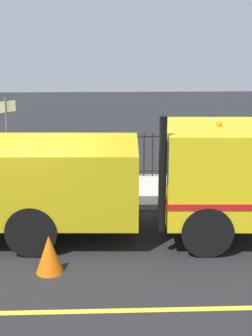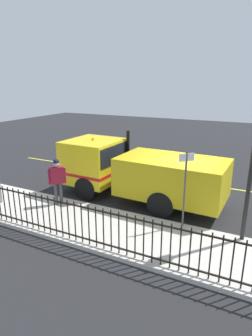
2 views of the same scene
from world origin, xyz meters
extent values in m
plane|color=#232326|center=(0.00, 0.00, 0.00)|extent=(52.35, 52.35, 0.00)
cube|color=beige|center=(3.06, 0.00, 0.07)|extent=(2.60, 23.79, 0.13)
cube|color=yellow|center=(-2.64, 0.00, 0.00)|extent=(0.12, 21.41, 0.01)
cube|color=yellow|center=(0.24, -3.89, 1.37)|extent=(2.33, 2.19, 1.77)
cube|color=black|center=(0.24, -3.89, 1.75)|extent=(2.15, 2.23, 0.78)
cube|color=gold|center=(0.40, -0.36, 1.19)|extent=(2.41, 4.02, 1.42)
cube|color=silver|center=(0.20, -5.02, 0.63)|extent=(2.14, 0.29, 0.36)
cube|color=red|center=(0.24, -3.89, 0.98)|extent=(2.35, 2.21, 0.12)
cylinder|color=black|center=(1.26, -3.62, 0.48)|extent=(0.34, 0.97, 0.96)
cylinder|color=black|center=(-0.74, -3.53, 0.48)|extent=(0.34, 0.97, 0.96)
cylinder|color=black|center=(1.40, -0.40, 0.48)|extent=(0.34, 0.97, 0.96)
cylinder|color=black|center=(-0.60, -0.31, 0.48)|extent=(0.34, 0.97, 0.96)
sphere|color=orange|center=(0.24, -3.89, 2.30)|extent=(0.12, 0.12, 0.12)
cylinder|color=black|center=(-0.68, -2.70, 1.54)|extent=(0.14, 0.14, 2.12)
cube|color=maroon|center=(2.33, -4.15, 1.28)|extent=(0.51, 0.52, 0.63)
sphere|color=tan|center=(2.33, -4.15, 1.71)|extent=(0.23, 0.23, 0.23)
sphere|color=#14193F|center=(2.33, -4.15, 1.79)|extent=(0.22, 0.22, 0.22)
cylinder|color=#3F3F47|center=(2.39, -4.22, 0.55)|extent=(0.13, 0.13, 0.84)
cylinder|color=#3F3F47|center=(2.27, -4.09, 0.55)|extent=(0.13, 0.13, 0.84)
cylinder|color=maroon|center=(2.52, -4.35, 1.25)|extent=(0.09, 0.09, 0.59)
cylinder|color=maroon|center=(2.13, -3.95, 1.25)|extent=(0.09, 0.09, 0.59)
cylinder|color=black|center=(4.17, -4.88, 0.74)|extent=(0.04, 0.04, 1.23)
cylinder|color=black|center=(4.17, -4.64, 0.74)|extent=(0.04, 0.04, 1.23)
cylinder|color=black|center=(4.17, -4.40, 0.74)|extent=(0.04, 0.04, 1.23)
cylinder|color=black|center=(4.17, -4.16, 0.74)|extent=(0.04, 0.04, 1.23)
cylinder|color=black|center=(4.17, -3.93, 0.74)|extent=(0.04, 0.04, 1.23)
cylinder|color=black|center=(4.17, -3.69, 0.74)|extent=(0.04, 0.04, 1.23)
cylinder|color=black|center=(4.17, -3.45, 0.74)|extent=(0.04, 0.04, 1.23)
cylinder|color=black|center=(4.17, -3.21, 0.74)|extent=(0.04, 0.04, 1.23)
cylinder|color=black|center=(4.17, -2.97, 0.74)|extent=(0.04, 0.04, 1.23)
cylinder|color=black|center=(4.17, -2.74, 0.74)|extent=(0.04, 0.04, 1.23)
cylinder|color=black|center=(4.17, -2.50, 0.74)|extent=(0.04, 0.04, 1.23)
cylinder|color=black|center=(4.17, -2.26, 0.74)|extent=(0.04, 0.04, 1.23)
cylinder|color=black|center=(4.17, -2.02, 0.74)|extent=(0.04, 0.04, 1.23)
cylinder|color=black|center=(4.17, -1.78, 0.74)|extent=(0.04, 0.04, 1.23)
cylinder|color=black|center=(4.17, -1.55, 0.74)|extent=(0.04, 0.04, 1.23)
cylinder|color=black|center=(4.17, -1.31, 0.74)|extent=(0.04, 0.04, 1.23)
cylinder|color=black|center=(4.17, -1.07, 0.74)|extent=(0.04, 0.04, 1.23)
cylinder|color=black|center=(4.17, -0.83, 0.74)|extent=(0.04, 0.04, 1.23)
cylinder|color=black|center=(4.17, -0.59, 0.74)|extent=(0.04, 0.04, 1.23)
cylinder|color=black|center=(4.17, -0.36, 0.74)|extent=(0.04, 0.04, 1.23)
cylinder|color=black|center=(4.17, -0.12, 0.74)|extent=(0.04, 0.04, 1.23)
cylinder|color=black|center=(4.17, 0.12, 0.74)|extent=(0.04, 0.04, 1.23)
cylinder|color=black|center=(4.17, 0.36, 0.74)|extent=(0.04, 0.04, 1.23)
cylinder|color=black|center=(4.17, 0.59, 0.74)|extent=(0.04, 0.04, 1.23)
cylinder|color=black|center=(4.17, 0.83, 0.74)|extent=(0.04, 0.04, 1.23)
cylinder|color=black|center=(4.17, 1.07, 0.74)|extent=(0.04, 0.04, 1.23)
cylinder|color=black|center=(4.17, 1.31, 0.74)|extent=(0.04, 0.04, 1.23)
cylinder|color=black|center=(4.17, 1.55, 0.74)|extent=(0.04, 0.04, 1.23)
cylinder|color=black|center=(4.17, 1.78, 0.74)|extent=(0.04, 0.04, 1.23)
cylinder|color=black|center=(4.17, 2.02, 0.74)|extent=(0.04, 0.04, 1.23)
cylinder|color=black|center=(4.17, 2.26, 0.74)|extent=(0.04, 0.04, 1.23)
cylinder|color=black|center=(4.17, 2.50, 0.74)|extent=(0.04, 0.04, 1.23)
cube|color=black|center=(4.17, 0.00, 1.26)|extent=(0.04, 20.23, 0.04)
cube|color=black|center=(4.17, 0.00, 0.28)|extent=(0.04, 20.23, 0.04)
cylinder|color=black|center=(1.92, 2.33, 2.33)|extent=(0.12, 0.12, 4.39)
cone|color=orange|center=(-1.33, -0.70, 0.34)|extent=(0.47, 0.47, 0.68)
cylinder|color=#4C4C4C|center=(1.91, 0.53, 1.37)|extent=(0.06, 0.06, 2.48)
cube|color=white|center=(1.91, 0.53, 2.42)|extent=(0.36, 0.39, 0.24)
camera|label=1|loc=(-9.35, -1.70, 4.00)|focal=54.00mm
camera|label=2|loc=(10.04, 2.54, 4.57)|focal=30.11mm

